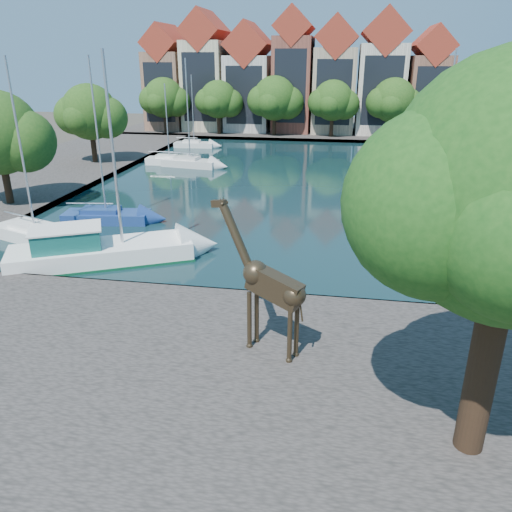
% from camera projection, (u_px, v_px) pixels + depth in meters
% --- Properties ---
extents(ground, '(160.00, 160.00, 0.00)m').
position_uv_depth(ground, '(258.00, 300.00, 23.73)').
color(ground, '#38332B').
rests_on(ground, ground).
extents(water_basin, '(38.00, 50.00, 0.08)m').
position_uv_depth(water_basin, '(300.00, 183.00, 45.70)').
color(water_basin, black).
rests_on(water_basin, ground).
extents(near_quay, '(50.00, 14.00, 0.50)m').
position_uv_depth(near_quay, '(225.00, 384.00, 17.22)').
color(near_quay, '#4A4340').
rests_on(near_quay, ground).
extents(far_quay, '(60.00, 16.00, 0.50)m').
position_uv_depth(far_quay, '(318.00, 132.00, 74.93)').
color(far_quay, '#4A4340').
rests_on(far_quay, ground).
extents(left_quay, '(14.00, 52.00, 0.50)m').
position_uv_depth(left_quay, '(49.00, 171.00, 49.47)').
color(left_quay, '#4A4340').
rests_on(left_quay, ground).
extents(townhouse_west_end, '(5.44, 9.18, 14.93)m').
position_uv_depth(townhouse_west_end, '(169.00, 81.00, 75.83)').
color(townhouse_west_end, '#8C624C').
rests_on(townhouse_west_end, far_quay).
extents(townhouse_west_mid, '(5.94, 9.18, 16.79)m').
position_uv_depth(townhouse_west_mid, '(207.00, 75.00, 74.59)').
color(townhouse_west_mid, beige).
rests_on(townhouse_west_mid, far_quay).
extents(townhouse_west_inner, '(6.43, 9.18, 15.15)m').
position_uv_depth(townhouse_west_inner, '(249.00, 82.00, 73.91)').
color(townhouse_west_inner, beige).
rests_on(townhouse_west_inner, far_quay).
extents(townhouse_center, '(5.44, 9.18, 16.93)m').
position_uv_depth(townhouse_center, '(293.00, 75.00, 72.53)').
color(townhouse_center, brown).
rests_on(townhouse_center, far_quay).
extents(townhouse_east_inner, '(5.94, 9.18, 15.79)m').
position_uv_depth(townhouse_east_inner, '(335.00, 80.00, 71.84)').
color(townhouse_east_inner, tan).
rests_on(townhouse_east_inner, far_quay).
extents(townhouse_east_mid, '(6.43, 9.18, 16.65)m').
position_uv_depth(townhouse_east_mid, '(381.00, 77.00, 70.70)').
color(townhouse_east_mid, beige).
rests_on(townhouse_east_mid, far_quay).
extents(townhouse_east_end, '(5.44, 9.18, 14.43)m').
position_uv_depth(townhouse_east_end, '(428.00, 85.00, 70.07)').
color(townhouse_east_end, brown).
rests_on(townhouse_east_end, far_quay).
extents(far_tree_far_west, '(7.28, 5.60, 7.68)m').
position_uv_depth(far_tree_far_west, '(165.00, 99.00, 71.44)').
color(far_tree_far_west, '#332114').
rests_on(far_tree_far_west, far_quay).
extents(far_tree_west, '(6.76, 5.20, 7.36)m').
position_uv_depth(far_tree_west, '(219.00, 101.00, 70.25)').
color(far_tree_west, '#332114').
rests_on(far_tree_west, far_quay).
extents(far_tree_mid_west, '(7.80, 6.00, 8.00)m').
position_uv_depth(far_tree_mid_west, '(275.00, 100.00, 68.93)').
color(far_tree_mid_west, '#332114').
rests_on(far_tree_mid_west, far_quay).
extents(far_tree_mid_east, '(7.02, 5.40, 7.52)m').
position_uv_depth(far_tree_mid_east, '(333.00, 102.00, 67.76)').
color(far_tree_mid_east, '#332114').
rests_on(far_tree_mid_east, far_quay).
extents(far_tree_east, '(7.54, 5.80, 7.84)m').
position_uv_depth(far_tree_east, '(394.00, 102.00, 66.49)').
color(far_tree_east, '#332114').
rests_on(far_tree_east, far_quay).
extents(far_tree_far_east, '(6.76, 5.20, 7.36)m').
position_uv_depth(far_tree_far_east, '(457.00, 104.00, 65.31)').
color(far_tree_far_east, '#332114').
rests_on(far_tree_far_east, far_quay).
extents(side_tree_left_far, '(7.28, 5.60, 7.88)m').
position_uv_depth(side_tree_left_far, '(91.00, 114.00, 50.75)').
color(side_tree_left_far, '#332114').
rests_on(side_tree_left_far, left_quay).
extents(giraffe_statue, '(3.66, 1.98, 5.52)m').
position_uv_depth(giraffe_statue, '(267.00, 284.00, 17.82)').
color(giraffe_statue, '#372B1B').
rests_on(giraffe_statue, near_quay).
extents(motorsailer, '(10.03, 6.95, 11.07)m').
position_uv_depth(motorsailer, '(95.00, 249.00, 27.48)').
color(motorsailer, white).
rests_on(motorsailer, water_basin).
extents(sailboat_left_a, '(6.31, 4.04, 10.77)m').
position_uv_depth(sailboat_left_a, '(35.00, 231.00, 30.98)').
color(sailboat_left_a, white).
rests_on(sailboat_left_a, water_basin).
extents(sailboat_left_b, '(6.01, 2.79, 10.82)m').
position_uv_depth(sailboat_left_b, '(106.00, 214.00, 34.54)').
color(sailboat_left_b, navy).
rests_on(sailboat_left_b, water_basin).
extents(sailboat_left_c, '(6.06, 2.91, 10.63)m').
position_uv_depth(sailboat_left_c, '(190.00, 161.00, 52.08)').
color(sailboat_left_c, silver).
rests_on(sailboat_left_c, water_basin).
extents(sailboat_left_d, '(4.93, 1.91, 8.22)m').
position_uv_depth(sailboat_left_d, '(169.00, 159.00, 53.25)').
color(sailboat_left_d, white).
rests_on(sailboat_left_d, water_basin).
extents(sailboat_left_e, '(5.03, 1.93, 8.73)m').
position_uv_depth(sailboat_left_e, '(194.00, 143.00, 63.45)').
color(sailboat_left_e, silver).
rests_on(sailboat_left_e, water_basin).
extents(sailboat_right_b, '(8.06, 3.62, 11.35)m').
position_uv_depth(sailboat_right_b, '(438.00, 182.00, 43.40)').
color(sailboat_right_b, navy).
rests_on(sailboat_right_b, water_basin).
extents(sailboat_right_c, '(5.97, 3.75, 10.12)m').
position_uv_depth(sailboat_right_c, '(450.00, 182.00, 43.24)').
color(sailboat_right_c, silver).
rests_on(sailboat_right_c, water_basin).
extents(sailboat_right_d, '(4.66, 3.15, 7.69)m').
position_uv_depth(sailboat_right_d, '(437.00, 148.00, 60.30)').
color(sailboat_right_d, silver).
rests_on(sailboat_right_d, water_basin).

